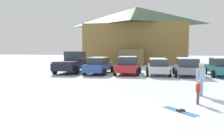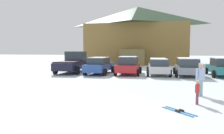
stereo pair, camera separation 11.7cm
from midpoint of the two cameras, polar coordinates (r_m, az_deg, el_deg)
ground at (r=8.06m, az=-3.92°, el=-12.45°), size 160.00×160.00×0.00m
ski_lodge at (r=37.82m, az=6.28°, el=8.35°), size 16.87×11.85×9.55m
parked_blue_hatchback at (r=21.13m, az=-3.62°, el=0.44°), size 2.24×4.83×1.62m
parked_red_sedan at (r=20.58m, az=4.02°, el=0.41°), size 2.27×4.04×1.71m
parked_silver_wagon at (r=20.56m, az=11.69°, el=0.28°), size 2.31×4.59×1.54m
parked_grey_wagon at (r=20.52m, az=18.71°, el=0.22°), size 2.20×4.34×1.62m
parked_teal_hatchback at (r=21.57m, az=26.47°, el=0.06°), size 2.20×4.50×1.65m
pickup_truck at (r=22.88m, az=-10.41°, el=1.11°), size 2.66×5.80×2.15m
skier_adult_in_blue_parka at (r=11.95m, az=21.89°, el=-2.55°), size 0.51×0.44×1.67m
skier_child_in_red_jacket at (r=10.12m, az=21.26°, el=-5.79°), size 0.22×0.37×1.05m
pair_of_skis at (r=8.86m, az=16.98°, el=-10.92°), size 1.26×1.34×0.08m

